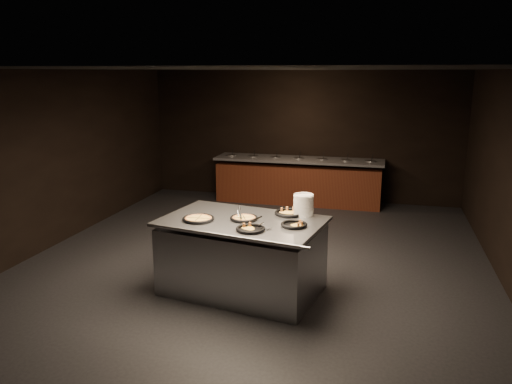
# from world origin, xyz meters

# --- Properties ---
(room) EXTENTS (7.02, 8.02, 2.92)m
(room) POSITION_xyz_m (0.00, 0.00, 1.45)
(room) COLOR black
(room) RESTS_ON ground
(salad_bar) EXTENTS (3.70, 0.83, 1.18)m
(salad_bar) POSITION_xyz_m (0.00, 3.56, 0.44)
(salad_bar) COLOR #5B2915
(salad_bar) RESTS_ON ground
(serving_counter) EXTENTS (2.25, 1.65, 0.99)m
(serving_counter) POSITION_xyz_m (0.08, -1.20, 0.47)
(serving_counter) COLOR #B9BBC0
(serving_counter) RESTS_ON ground
(plate_stack) EXTENTS (0.27, 0.27, 0.28)m
(plate_stack) POSITION_xyz_m (0.82, -0.78, 1.13)
(plate_stack) COLOR white
(plate_stack) RESTS_ON serving_counter
(pan_veggie_whole) EXTENTS (0.41, 0.41, 0.04)m
(pan_veggie_whole) POSITION_xyz_m (-0.46, -1.36, 1.01)
(pan_veggie_whole) COLOR black
(pan_veggie_whole) RESTS_ON serving_counter
(pan_cheese_whole) EXTENTS (0.37, 0.37, 0.04)m
(pan_cheese_whole) POSITION_xyz_m (0.10, -1.18, 1.01)
(pan_cheese_whole) COLOR black
(pan_cheese_whole) RESTS_ON serving_counter
(pan_cheese_slices_a) EXTENTS (0.40, 0.40, 0.04)m
(pan_cheese_slices_a) POSITION_xyz_m (0.63, -0.79, 1.01)
(pan_cheese_slices_a) COLOR black
(pan_cheese_slices_a) RESTS_ON serving_counter
(pan_cheese_slices_b) EXTENTS (0.36, 0.36, 0.04)m
(pan_cheese_slices_b) POSITION_xyz_m (0.31, -1.60, 1.01)
(pan_cheese_slices_b) COLOR black
(pan_cheese_slices_b) RESTS_ON serving_counter
(pan_veggie_slices) EXTENTS (0.33, 0.33, 0.04)m
(pan_veggie_slices) POSITION_xyz_m (0.78, -1.29, 1.01)
(pan_veggie_slices) COLOR black
(pan_veggie_slices) RESTS_ON serving_counter
(server_left) EXTENTS (0.22, 0.31, 0.17)m
(server_left) POSITION_xyz_m (0.03, -1.17, 1.07)
(server_left) COLOR #B9BBC0
(server_left) RESTS_ON serving_counter
(server_right) EXTENTS (0.31, 0.16, 0.15)m
(server_right) POSITION_xyz_m (0.37, -1.47, 1.06)
(server_right) COLOR #B9BBC0
(server_right) RESTS_ON serving_counter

